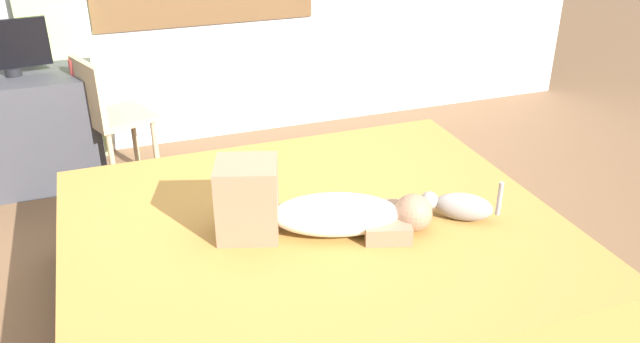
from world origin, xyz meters
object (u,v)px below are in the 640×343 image
Objects in this scene: cat at (460,206)px; chair_by_desk at (108,112)px; person_lying at (313,209)px; desk at (28,130)px; cup at (75,67)px; bed at (314,269)px; tv_monitor at (8,47)px.

cat is 0.36× the size of chair_by_desk.
person_lying reaches higher than desk.
person_lying is at bearing -64.10° from cup.
desk is 1.05× the size of chair_by_desk.
cup is at bearing -15.99° from desk.
chair_by_desk reaches higher than cat.
desk is 9.16× the size of cup.
bed is 2.32m from desk.
bed is 2.42× the size of person_lying.
tv_monitor is at bearing 164.42° from cup.
tv_monitor is at bearing 122.85° from person_lying.
bed is at bearing -55.75° from tv_monitor.
cat is 2.89m from tv_monitor.
person_lying is 2.10m from cup.
desk is 0.56m from cup.
cup is at bearing 117.34° from bed.
cup is at bearing 115.90° from person_lying.
chair_by_desk is at bearing -38.86° from cup.
tv_monitor is 4.89× the size of cup.
person_lying is at bearing 169.69° from cat.
bed is 2.63× the size of chair_by_desk.
chair_by_desk is (-0.79, 1.70, 0.26)m from bed.
cup is (0.37, -0.10, -0.13)m from tv_monitor.
tv_monitor reaches higher than person_lying.
cat reaches higher than bed.
cup is (-0.92, 1.88, 0.18)m from person_lying.
person_lying is (-0.03, -0.06, 0.37)m from bed.
bed is 22.98× the size of cup.
bed is 0.37m from person_lying.
chair_by_desk is (0.15, -0.12, -0.28)m from cup.
cup reaches higher than desk.
bed is at bearing -64.98° from chair_by_desk.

